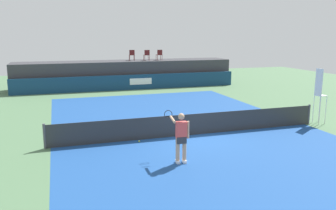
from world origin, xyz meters
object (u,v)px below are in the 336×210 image
Objects in this scene: spectator_chair_center at (159,54)px; tennis_ball at (139,141)px; spectator_chair_far_left at (132,55)px; umpire_chair at (319,92)px; spectator_chair_left at (147,55)px; net_post_near at (44,136)px; tennis_player at (181,136)px; net_post_far at (309,114)px.

spectator_chair_center is 16.43m from tennis_ball.
spectator_chair_far_left is 0.32× the size of umpire_chair.
spectator_chair_center is at bearing 0.32° from spectator_chair_left.
tennis_ball is at bearing -178.10° from umpire_chair.
spectator_chair_left reaches higher than net_post_near.
spectator_chair_center is 0.50× the size of tennis_player.
spectator_chair_far_left is 16.51m from net_post_far.
spectator_chair_left is 1.12m from spectator_chair_center.
tennis_player is at bearing -160.03° from umpire_chair.
tennis_player is at bearing -73.03° from tennis_ball.
umpire_chair is 9.35m from tennis_ball.
net_post_near is (-9.10, -14.97, -2.19)m from spectator_chair_center.
spectator_chair_left is 1.00× the size of spectator_chair_center.
spectator_chair_center is at bearing 104.30° from umpire_chair.
spectator_chair_far_left is 16.59m from umpire_chair.
tennis_ball is (3.70, -0.32, -0.46)m from net_post_near.
spectator_chair_far_left reaches higher than umpire_chair.
tennis_player is (-2.26, -18.43, -1.73)m from spectator_chair_far_left.
spectator_chair_center is 13.06× the size of tennis_ball.
spectator_chair_center is 0.89× the size of net_post_far.
spectator_chair_center is at bearing 58.71° from net_post_near.
umpire_chair is 8.94m from tennis_player.
spectator_chair_far_left is 1.00× the size of spectator_chair_center.
tennis_player reaches higher than tennis_ball.
spectator_chair_center is (2.30, -0.40, 0.00)m from spectator_chair_far_left.
tennis_player is (4.53, -3.06, 0.46)m from net_post_near.
spectator_chair_left is 17.10m from net_post_near.
spectator_chair_left is 0.32× the size of umpire_chair.
spectator_chair_left is 18.43m from tennis_player.
spectator_chair_far_left is 13.06× the size of tennis_ball.
tennis_ball is (-4.28, -15.28, -2.66)m from spectator_chair_left.
spectator_chair_left reaches higher than tennis_ball.
net_post_far is (5.61, -15.37, -2.19)m from spectator_chair_far_left.
net_post_near is 5.49m from tennis_player.
net_post_far is (3.30, -14.97, -2.19)m from spectator_chair_center.
spectator_chair_left reaches higher than tennis_player.
spectator_chair_far_left reaches higher than tennis_ball.
net_post_near is (-12.92, 0.01, -1.09)m from umpire_chair.
spectator_chair_left is at bearing -179.68° from spectator_chair_center.
spectator_chair_far_left is at bearing 110.04° from net_post_far.
spectator_chair_center is 0.32× the size of umpire_chair.
net_post_far is at bearing 21.25° from tennis_player.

